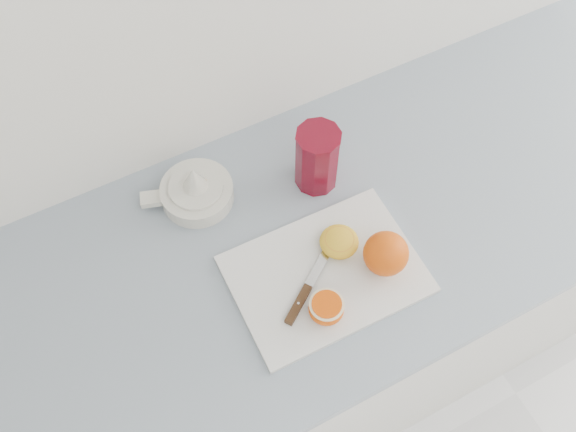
{
  "coord_description": "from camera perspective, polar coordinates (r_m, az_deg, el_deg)",
  "views": [
    {
      "loc": [
        -0.43,
        1.18,
        1.99
      ],
      "look_at": [
        -0.15,
        1.72,
        0.96
      ],
      "focal_mm": 40.0,
      "sensor_mm": 36.0,
      "label": 1
    }
  ],
  "objects": [
    {
      "name": "citrus_juicer",
      "position": [
        1.29,
        -8.21,
        2.24
      ],
      "size": [
        0.18,
        0.15,
        0.1
      ],
      "color": "white",
      "rests_on": "counter"
    },
    {
      "name": "counter",
      "position": [
        1.66,
        1.51,
        -9.19
      ],
      "size": [
        2.32,
        0.64,
        0.89
      ],
      "color": "white",
      "rests_on": "ground"
    },
    {
      "name": "paring_knife",
      "position": [
        1.18,
        1.29,
        -7.2
      ],
      "size": [
        0.16,
        0.12,
        0.01
      ],
      "color": "#452516",
      "rests_on": "cutting_board"
    },
    {
      "name": "red_tumbler",
      "position": [
        1.27,
        2.6,
        4.99
      ],
      "size": [
        0.09,
        0.09,
        0.15
      ],
      "color": "maroon",
      "rests_on": "counter"
    },
    {
      "name": "cutting_board",
      "position": [
        1.21,
        3.37,
        -5.18
      ],
      "size": [
        0.35,
        0.26,
        0.01
      ],
      "primitive_type": "cube",
      "rotation": [
        0.0,
        0.0,
        -0.02
      ],
      "color": "silver",
      "rests_on": "counter"
    },
    {
      "name": "half_orange",
      "position": [
        1.16,
        3.42,
        -8.18
      ],
      "size": [
        0.06,
        0.06,
        0.04
      ],
      "color": "orange",
      "rests_on": "cutting_board"
    },
    {
      "name": "whole_orange",
      "position": [
        1.19,
        8.7,
        -3.32
      ],
      "size": [
        0.08,
        0.08,
        0.08
      ],
      "color": "orange",
      "rests_on": "cutting_board"
    },
    {
      "name": "squeezed_shell",
      "position": [
        1.22,
        4.57,
        -2.28
      ],
      "size": [
        0.08,
        0.08,
        0.03
      ],
      "color": "gold",
      "rests_on": "cutting_board"
    }
  ]
}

